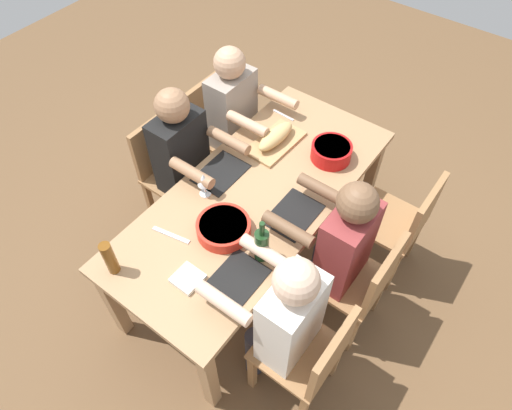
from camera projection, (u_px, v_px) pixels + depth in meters
name	position (u px, v px, depth m)	size (l,w,h in m)	color
ground_plane	(256.00, 260.00, 3.26)	(8.00, 8.00, 0.00)	brown
dining_table	(256.00, 202.00, 2.75)	(1.93, 0.85, 0.74)	#A87F56
chair_near_right	(402.00, 222.00, 2.87)	(0.40, 0.40, 0.85)	#9E7044
chair_near_left	(311.00, 356.00, 2.34)	(0.40, 0.40, 0.85)	#9E7044
diner_near_left	(284.00, 317.00, 2.24)	(0.41, 0.53, 1.20)	#2D2D38
chair_far_center	(170.00, 168.00, 3.17)	(0.40, 0.40, 0.85)	#9E7044
diner_far_center	(186.00, 157.00, 2.93)	(0.41, 0.53, 1.20)	#2D2D38
chair_near_center	(361.00, 282.00, 2.60)	(0.40, 0.40, 0.85)	#9E7044
diner_near_center	(338.00, 245.00, 2.51)	(0.41, 0.53, 1.20)	#2D2D38
chair_far_right	(219.00, 127.00, 3.44)	(0.40, 0.40, 0.85)	#9E7044
diner_far_right	(237.00, 114.00, 3.20)	(0.41, 0.53, 1.20)	#2D2D38
serving_bowl_salad	(223.00, 227.00, 2.48)	(0.30, 0.30, 0.07)	red
serving_bowl_pasta	(331.00, 151.00, 2.83)	(0.25, 0.25, 0.10)	red
cutting_board	(275.00, 143.00, 2.94)	(0.40, 0.22, 0.02)	tan
bread_loaf	(276.00, 136.00, 2.90)	(0.32, 0.11, 0.09)	tan
wine_bottle	(262.00, 245.00, 2.33)	(0.08, 0.08, 0.29)	#193819
beer_bottle	(110.00, 258.00, 2.27)	(0.06, 0.06, 0.22)	brown
wine_glass	(204.00, 180.00, 2.59)	(0.08, 0.08, 0.17)	silver
placemat_near_left	(236.00, 281.00, 2.32)	(0.32, 0.23, 0.01)	black
placemat_far_center	(221.00, 173.00, 2.78)	(0.32, 0.23, 0.01)	black
placemat_near_center	(294.00, 214.00, 2.58)	(0.32, 0.23, 0.01)	black
fork_far_right	(283.00, 115.00, 3.12)	(0.02, 0.17, 0.01)	silver
carving_knife	(171.00, 235.00, 2.49)	(0.23, 0.02, 0.01)	silver
napkin_stack	(188.00, 278.00, 2.31)	(0.14, 0.14, 0.02)	white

